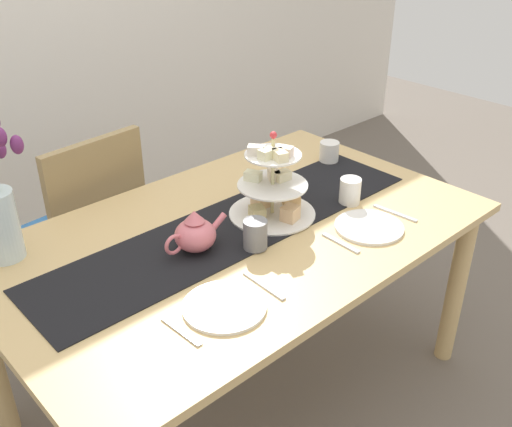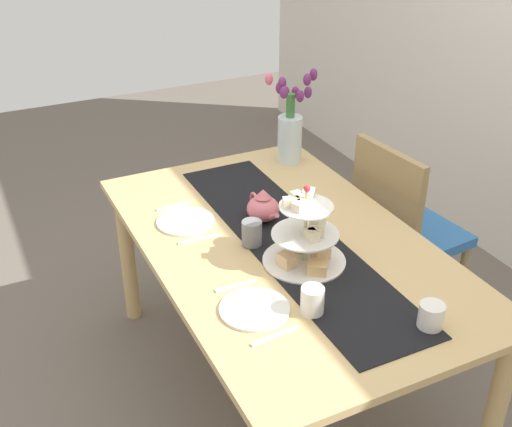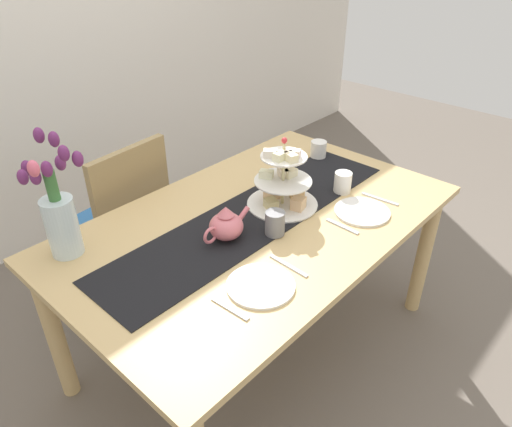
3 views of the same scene
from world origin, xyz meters
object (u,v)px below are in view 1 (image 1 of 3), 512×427
at_px(knife_left, 264,285).
at_px(fork_right, 341,243).
at_px(fork_left, 181,331).
at_px(mug_grey, 255,234).
at_px(teapot, 195,234).
at_px(mug_white_text, 350,191).
at_px(tiered_cake_stand, 273,189).
at_px(knife_right, 395,213).
at_px(dinner_plate_left, 224,306).
at_px(dinner_plate_right, 369,227).
at_px(chair_left, 87,226).
at_px(cream_jug, 329,152).
at_px(dining_table, 240,254).

distance_m(knife_left, fork_right, 0.34).
height_order(fork_left, mug_grey, mug_grey).
bearing_deg(teapot, mug_white_text, -11.60).
relative_size(tiered_cake_stand, fork_right, 2.03).
distance_m(knife_left, mug_grey, 0.21).
height_order(tiered_cake_stand, fork_right, tiered_cake_stand).
bearing_deg(knife_right, dinner_plate_left, 180.00).
bearing_deg(dinner_plate_left, teapot, 67.08).
bearing_deg(tiered_cake_stand, dinner_plate_right, -58.79).
distance_m(chair_left, cream_jug, 1.04).
bearing_deg(cream_jug, knife_left, -150.37).
relative_size(chair_left, mug_white_text, 9.58).
xyz_separation_m(knife_right, mug_white_text, (-0.05, 0.16, 0.04)).
xyz_separation_m(chair_left, dinner_plate_right, (0.53, -1.01, 0.23)).
relative_size(tiered_cake_stand, cream_jug, 3.58).
distance_m(dinner_plate_left, fork_right, 0.48).
relative_size(fork_left, fork_right, 1.00).
distance_m(knife_left, mug_white_text, 0.60).
bearing_deg(mug_grey, dinner_plate_left, -148.00).
bearing_deg(mug_white_text, fork_left, -169.50).
relative_size(dinner_plate_left, mug_white_text, 2.42).
xyz_separation_m(dinner_plate_left, fork_right, (0.48, 0.00, -0.00)).
bearing_deg(dinner_plate_right, mug_white_text, 60.43).
relative_size(dinner_plate_left, knife_right, 1.35).
bearing_deg(dining_table, knife_right, -31.05).
height_order(dining_table, tiered_cake_stand, tiered_cake_stand).
height_order(fork_right, knife_right, same).
height_order(fork_left, dinner_plate_right, dinner_plate_right).
relative_size(fork_left, mug_grey, 1.58).
bearing_deg(tiered_cake_stand, fork_right, -84.60).
distance_m(dining_table, dinner_plate_right, 0.44).
height_order(teapot, fork_right, teapot).
relative_size(fork_right, mug_white_text, 1.58).
distance_m(dining_table, mug_grey, 0.19).
xyz_separation_m(teapot, fork_right, (0.36, -0.28, -0.06)).
xyz_separation_m(knife_left, mug_grey, (0.12, 0.17, 0.05)).
xyz_separation_m(fork_right, mug_white_text, (0.24, 0.16, 0.04)).
relative_size(cream_jug, fork_right, 0.57).
relative_size(dinner_plate_right, knife_right, 1.35).
relative_size(knife_left, dinner_plate_right, 0.74).
relative_size(knife_left, fork_right, 1.13).
bearing_deg(cream_jug, teapot, -168.33).
height_order(cream_jug, mug_white_text, mug_white_text).
distance_m(teapot, cream_jug, 0.84).
xyz_separation_m(chair_left, teapot, (0.02, -0.73, 0.28)).
height_order(chair_left, mug_white_text, chair_left).
bearing_deg(mug_grey, dinner_plate_right, -24.45).
bearing_deg(dinner_plate_left, knife_left, 0.00).
bearing_deg(cream_jug, dinner_plate_right, -124.66).
relative_size(teapot, dinner_plate_right, 1.04).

